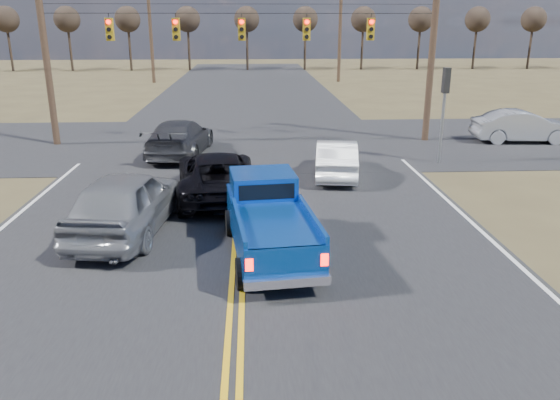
{
  "coord_description": "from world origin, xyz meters",
  "views": [
    {
      "loc": [
        0.39,
        -8.35,
        5.64
      ],
      "look_at": [
        1.05,
        4.26,
        1.5
      ],
      "focal_mm": 35.0,
      "sensor_mm": 36.0,
      "label": 1
    }
  ],
  "objects_px": {
    "cross_car_east_near": "(522,126)",
    "pickup_truck": "(269,221)",
    "dgrey_car_queue": "(180,138)",
    "silver_suv": "(126,202)",
    "black_suv": "(217,175)",
    "white_car_queue": "(336,158)"
  },
  "relations": [
    {
      "from": "cross_car_east_near",
      "to": "pickup_truck",
      "type": "bearing_deg",
      "value": 139.32
    },
    {
      "from": "pickup_truck",
      "to": "dgrey_car_queue",
      "type": "bearing_deg",
      "value": 101.49
    },
    {
      "from": "pickup_truck",
      "to": "silver_suv",
      "type": "height_order",
      "value": "pickup_truck"
    },
    {
      "from": "silver_suv",
      "to": "cross_car_east_near",
      "type": "xyz_separation_m",
      "value": [
        16.7,
        11.22,
        -0.13
      ]
    },
    {
      "from": "black_suv",
      "to": "cross_car_east_near",
      "type": "relative_size",
      "value": 1.18
    },
    {
      "from": "pickup_truck",
      "to": "white_car_queue",
      "type": "relative_size",
      "value": 1.2
    },
    {
      "from": "cross_car_east_near",
      "to": "dgrey_car_queue",
      "type": "bearing_deg",
      "value": 100.57
    },
    {
      "from": "white_car_queue",
      "to": "dgrey_car_queue",
      "type": "distance_m",
      "value": 7.43
    },
    {
      "from": "pickup_truck",
      "to": "silver_suv",
      "type": "relative_size",
      "value": 0.97
    },
    {
      "from": "dgrey_car_queue",
      "to": "cross_car_east_near",
      "type": "distance_m",
      "value": 16.48
    },
    {
      "from": "silver_suv",
      "to": "pickup_truck",
      "type": "bearing_deg",
      "value": 163.39
    },
    {
      "from": "white_car_queue",
      "to": "dgrey_car_queue",
      "type": "xyz_separation_m",
      "value": [
        -6.36,
        3.83,
        0.08
      ]
    },
    {
      "from": "silver_suv",
      "to": "dgrey_car_queue",
      "type": "height_order",
      "value": "silver_suv"
    },
    {
      "from": "dgrey_car_queue",
      "to": "pickup_truck",
      "type": "bearing_deg",
      "value": 114.77
    },
    {
      "from": "silver_suv",
      "to": "black_suv",
      "type": "bearing_deg",
      "value": -119.35
    },
    {
      "from": "pickup_truck",
      "to": "black_suv",
      "type": "height_order",
      "value": "pickup_truck"
    },
    {
      "from": "black_suv",
      "to": "cross_car_east_near",
      "type": "xyz_separation_m",
      "value": [
        14.39,
        8.07,
        0.0
      ]
    },
    {
      "from": "white_car_queue",
      "to": "cross_car_east_near",
      "type": "height_order",
      "value": "cross_car_east_near"
    },
    {
      "from": "black_suv",
      "to": "white_car_queue",
      "type": "bearing_deg",
      "value": -157.16
    },
    {
      "from": "silver_suv",
      "to": "cross_car_east_near",
      "type": "distance_m",
      "value": 20.12
    },
    {
      "from": "black_suv",
      "to": "dgrey_car_queue",
      "type": "bearing_deg",
      "value": -77.83
    },
    {
      "from": "cross_car_east_near",
      "to": "white_car_queue",
      "type": "bearing_deg",
      "value": 123.73
    }
  ]
}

